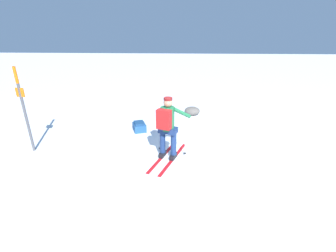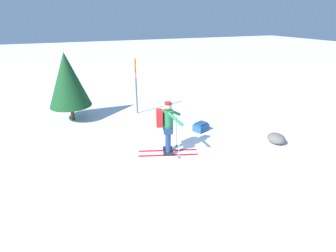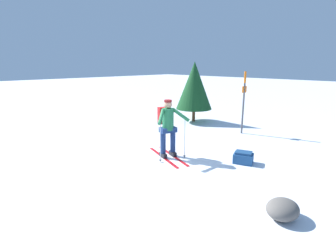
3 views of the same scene
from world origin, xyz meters
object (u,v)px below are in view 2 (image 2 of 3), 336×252
(rock_boulder, at_px, (276,138))
(trail_marker, at_px, (136,82))
(dropped_backpack, at_px, (201,127))
(skier, at_px, (167,125))
(pine_tree, at_px, (67,80))

(rock_boulder, bearing_deg, trail_marker, -142.87)
(dropped_backpack, relative_size, rock_boulder, 0.98)
(skier, xyz_separation_m, rock_boulder, (0.75, 3.62, -0.77))
(skier, distance_m, trail_marker, 3.85)
(dropped_backpack, relative_size, trail_marker, 0.26)
(rock_boulder, height_order, pine_tree, pine_tree)
(skier, bearing_deg, pine_tree, -148.78)
(skier, bearing_deg, rock_boulder, 78.33)
(rock_boulder, relative_size, pine_tree, 0.23)
(trail_marker, distance_m, pine_tree, 2.67)
(skier, relative_size, pine_tree, 0.69)
(rock_boulder, bearing_deg, dropped_backpack, -135.45)
(skier, distance_m, rock_boulder, 3.77)
(skier, height_order, dropped_backpack, skier)
(trail_marker, distance_m, rock_boulder, 5.85)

